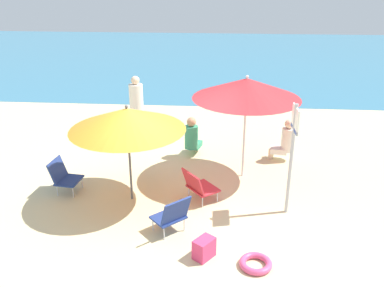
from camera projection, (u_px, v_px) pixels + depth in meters
ground_plane at (163, 201)px, 7.71m from camera, size 40.00×40.00×0.00m
sea_water at (202, 56)px, 20.39m from camera, size 40.00×16.00×0.01m
umbrella_orange at (127, 119)px, 7.18m from camera, size 2.04×2.04×1.83m
umbrella_red at (247, 88)px, 7.94m from camera, size 2.10×2.10×2.12m
beach_chair_a at (198, 185)px, 7.58m from camera, size 0.74×0.75×0.63m
beach_chair_b at (63, 175)px, 7.92m from camera, size 0.55×0.54×0.65m
beach_chair_c at (172, 214)px, 6.62m from camera, size 0.70×0.70×0.69m
person_a at (137, 110)px, 10.04m from camera, size 0.33×0.33×1.66m
person_b at (285, 140)px, 9.19m from camera, size 0.54×0.34×0.96m
person_c at (192, 137)px, 9.42m from camera, size 0.39×0.54×0.94m
warning_sign at (293, 144)px, 6.86m from camera, size 0.06×0.49×1.99m
swim_ring at (256, 264)px, 6.00m from camera, size 0.48×0.48×0.10m
beach_bag at (204, 248)px, 6.15m from camera, size 0.36×0.38×0.32m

